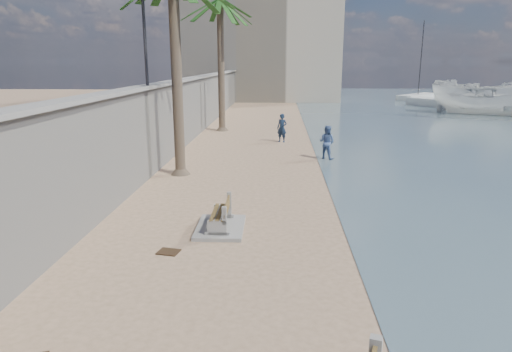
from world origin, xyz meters
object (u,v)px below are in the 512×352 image
object	(u,v)px
palm_back	(220,2)
person_b	(327,140)
person_a	(282,126)
boat_cruiser	(488,95)
sailboat_west	(418,97)
bench_far	(220,217)
yacht_far	(447,104)

from	to	relation	value
palm_back	person_b	xyz separation A→B (m)	(6.15, -8.89, -7.32)
person_a	person_b	bearing A→B (deg)	-38.96
person_b	boat_cruiser	size ratio (longest dim) A/B	0.42
sailboat_west	bench_far	bearing A→B (deg)	-111.92
bench_far	person_a	bearing A→B (deg)	83.07
yacht_far	palm_back	bearing A→B (deg)	96.30
palm_back	yacht_far	world-z (taller)	palm_back
palm_back	person_b	size ratio (longest dim) A/B	5.19
person_b	boat_cruiser	world-z (taller)	boat_cruiser
bench_far	boat_cruiser	distance (m)	35.30
bench_far	yacht_far	xyz separation A→B (m)	(18.59, 35.74, 0.00)
palm_back	boat_cruiser	distance (m)	25.28
yacht_far	sailboat_west	distance (m)	10.96
boat_cruiser	yacht_far	world-z (taller)	boat_cruiser
palm_back	bench_far	bearing A→B (deg)	-83.03
person_b	yacht_far	distance (m)	29.89
person_b	boat_cruiser	xyz separation A→B (m)	(15.84, 19.53, 0.81)
bench_far	yacht_far	bearing A→B (deg)	62.53
boat_cruiser	bench_far	bearing A→B (deg)	174.56
bench_far	person_b	xyz separation A→B (m)	(3.87, 9.73, 0.54)
sailboat_west	person_a	bearing A→B (deg)	-117.77
palm_back	sailboat_west	bearing A→B (deg)	53.12
person_a	yacht_far	distance (m)	27.26
yacht_far	boat_cruiser	bearing A→B (deg)	156.76
person_b	sailboat_west	bearing A→B (deg)	-79.70
person_a	yacht_far	bearing A→B (deg)	77.99
person_b	palm_back	bearing A→B (deg)	-23.07
sailboat_west	palm_back	bearing A→B (deg)	-126.88
palm_back	boat_cruiser	world-z (taller)	palm_back
person_a	yacht_far	xyz separation A→B (m)	(16.84, 21.42, -0.59)
boat_cruiser	yacht_far	xyz separation A→B (m)	(-1.12, 6.48, -1.35)
palm_back	boat_cruiser	bearing A→B (deg)	25.83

